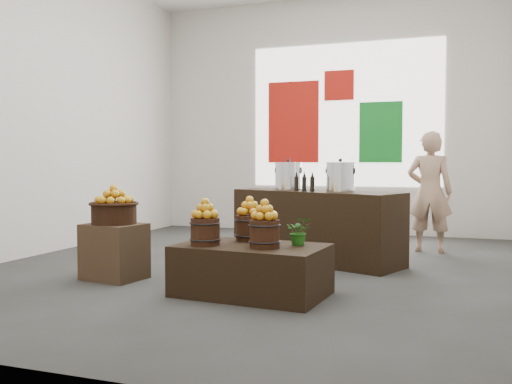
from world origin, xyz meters
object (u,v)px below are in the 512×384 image
(wicker_basket, at_px, (114,214))
(shopper, at_px, (430,192))
(display_table, at_px, (252,270))
(counter, at_px, (316,226))
(stock_pot_left, at_px, (288,177))
(crate, at_px, (114,251))
(stock_pot_center, at_px, (340,178))

(wicker_basket, bearing_deg, shopper, 44.85)
(wicker_basket, relative_size, shopper, 0.28)
(display_table, relative_size, counter, 0.63)
(stock_pot_left, relative_size, shopper, 0.20)
(display_table, bearing_deg, wicker_basket, 177.86)
(counter, height_order, shopper, shopper)
(wicker_basket, relative_size, stock_pot_left, 1.41)
(wicker_basket, relative_size, counter, 0.22)
(crate, distance_m, stock_pot_left, 2.40)
(display_table, bearing_deg, stock_pot_left, 101.89)
(display_table, relative_size, stock_pot_left, 4.06)
(display_table, height_order, shopper, shopper)
(crate, bearing_deg, stock_pot_left, 55.12)
(stock_pot_left, relative_size, stock_pot_center, 1.00)
(counter, distance_m, stock_pot_center, 0.68)
(crate, distance_m, counter, 2.43)
(crate, distance_m, wicker_basket, 0.39)
(wicker_basket, distance_m, counter, 2.44)
(shopper, bearing_deg, display_table, 67.40)
(display_table, height_order, stock_pot_center, stock_pot_center)
(crate, bearing_deg, stock_pot_center, 38.37)
(stock_pot_left, bearing_deg, crate, -124.88)
(shopper, bearing_deg, stock_pot_left, 34.19)
(stock_pot_left, bearing_deg, stock_pot_center, -21.06)
(stock_pot_left, height_order, shopper, shopper)
(stock_pot_center, bearing_deg, stock_pot_left, 158.94)
(shopper, bearing_deg, counter, 45.67)
(counter, bearing_deg, stock_pot_center, 0.00)
(counter, height_order, stock_pot_center, stock_pot_center)
(stock_pot_center, bearing_deg, wicker_basket, -141.63)
(crate, height_order, counter, counter)
(counter, xyz_separation_m, shopper, (1.25, 1.22, 0.38))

